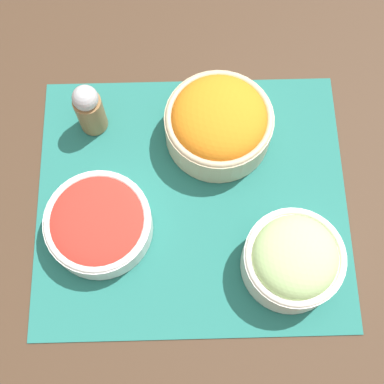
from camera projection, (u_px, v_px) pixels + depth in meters
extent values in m
plane|color=#422D1E|center=(192.00, 200.00, 0.82)|extent=(3.00, 3.00, 0.00)
cube|color=#236B60|center=(192.00, 199.00, 0.82)|extent=(0.47, 0.41, 0.00)
cylinder|color=#C6B28E|center=(218.00, 127.00, 0.82)|extent=(0.17, 0.17, 0.06)
torus|color=#C6B28E|center=(219.00, 118.00, 0.80)|extent=(0.16, 0.16, 0.01)
ellipsoid|color=orange|center=(219.00, 118.00, 0.80)|extent=(0.14, 0.14, 0.06)
cylinder|color=white|center=(99.00, 225.00, 0.78)|extent=(0.15, 0.15, 0.04)
torus|color=white|center=(97.00, 221.00, 0.76)|extent=(0.15, 0.15, 0.01)
ellipsoid|color=red|center=(97.00, 221.00, 0.76)|extent=(0.13, 0.13, 0.02)
cylinder|color=silver|center=(292.00, 261.00, 0.75)|extent=(0.14, 0.14, 0.06)
torus|color=silver|center=(295.00, 257.00, 0.72)|extent=(0.14, 0.14, 0.01)
ellipsoid|color=#A8CC7F|center=(295.00, 257.00, 0.72)|extent=(0.12, 0.12, 0.05)
cylinder|color=olive|center=(91.00, 113.00, 0.82)|extent=(0.04, 0.04, 0.07)
sphere|color=#B2B2B7|center=(85.00, 98.00, 0.78)|extent=(0.04, 0.04, 0.04)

